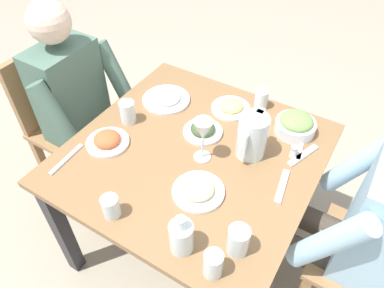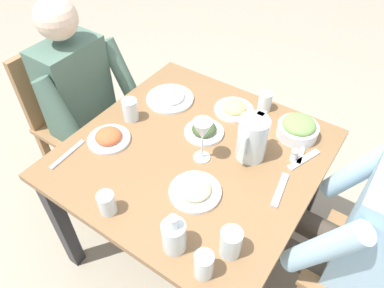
{
  "view_description": "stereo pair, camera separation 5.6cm",
  "coord_description": "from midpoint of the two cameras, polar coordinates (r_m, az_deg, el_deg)",
  "views": [
    {
      "loc": [
        0.9,
        0.54,
        1.78
      ],
      "look_at": [
        -0.0,
        -0.01,
        0.74
      ],
      "focal_mm": 33.87,
      "sensor_mm": 36.0,
      "label": 1
    },
    {
      "loc": [
        0.87,
        0.59,
        1.78
      ],
      "look_at": [
        -0.0,
        -0.01,
        0.74
      ],
      "focal_mm": 33.87,
      "sensor_mm": 36.0,
      "label": 2
    }
  ],
  "objects": [
    {
      "name": "plate_rice_curry",
      "position": [
        1.57,
        -12.01,
        1.0
      ],
      "size": [
        0.18,
        0.18,
        0.05
      ],
      "color": "white",
      "rests_on": "dining_table"
    },
    {
      "name": "fork_near",
      "position": [
        1.54,
        18.18,
        -2.35
      ],
      "size": [
        0.17,
        0.08,
        0.01
      ],
      "primitive_type": "cube",
      "rotation": [
        0.0,
        0.0,
        -0.35
      ],
      "color": "silver",
      "rests_on": "dining_table"
    },
    {
      "name": "water_glass_near_left",
      "position": [
        1.72,
        12.34,
        6.57
      ],
      "size": [
        0.06,
        0.06,
        0.09
      ],
      "primitive_type": "cylinder",
      "color": "silver",
      "rests_on": "dining_table"
    },
    {
      "name": "water_glass_far_left",
      "position": [
        1.16,
        3.33,
        -18.5
      ],
      "size": [
        0.06,
        0.06,
        0.1
      ],
      "primitive_type": "cylinder",
      "color": "silver",
      "rests_on": "dining_table"
    },
    {
      "name": "knife_near",
      "position": [
        1.56,
        -18.06,
        -1.56
      ],
      "size": [
        0.19,
        0.03,
        0.01
      ],
      "primitive_type": "cube",
      "rotation": [
        0.0,
        0.0,
        0.05
      ],
      "color": "silver",
      "rests_on": "dining_table"
    },
    {
      "name": "salad_bowl",
      "position": [
        1.62,
        17.3,
        2.4
      ],
      "size": [
        0.17,
        0.17,
        0.09
      ],
      "color": "white",
      "rests_on": "dining_table"
    },
    {
      "name": "water_glass_near_right",
      "position": [
        1.64,
        -8.75,
        5.32
      ],
      "size": [
        0.07,
        0.07,
        0.1
      ],
      "primitive_type": "cylinder",
      "color": "silver",
      "rests_on": "dining_table"
    },
    {
      "name": "water_glass_by_pitcher",
      "position": [
        1.31,
        -12.07,
        -9.12
      ],
      "size": [
        0.06,
        0.06,
        0.09
      ],
      "primitive_type": "cylinder",
      "color": "silver",
      "rests_on": "dining_table"
    },
    {
      "name": "plate_fries",
      "position": [
        1.7,
        7.57,
        5.6
      ],
      "size": [
        0.18,
        0.18,
        0.05
      ],
      "color": "white",
      "rests_on": "dining_table"
    },
    {
      "name": "water_pitcher",
      "position": [
        1.45,
        10.53,
        0.86
      ],
      "size": [
        0.16,
        0.12,
        0.19
      ],
      "color": "silver",
      "rests_on": "dining_table"
    },
    {
      "name": "ground_plane",
      "position": [
        2.07,
        1.0,
        -14.84
      ],
      "size": [
        8.0,
        8.0,
        0.0
      ],
      "primitive_type": "plane",
      "color": "#9E937F"
    },
    {
      "name": "plate_beans",
      "position": [
        1.35,
        1.68,
        -7.33
      ],
      "size": [
        0.2,
        0.2,
        0.04
      ],
      "color": "white",
      "rests_on": "dining_table"
    },
    {
      "name": "plate_dolmas",
      "position": [
        1.57,
        2.92,
        2.18
      ],
      "size": [
        0.17,
        0.17,
        0.06
      ],
      "color": "white",
      "rests_on": "dining_table"
    },
    {
      "name": "oil_carafe",
      "position": [
        1.19,
        -1.48,
        -14.47
      ],
      "size": [
        0.08,
        0.08,
        0.16
      ],
      "color": "silver",
      "rests_on": "dining_table"
    },
    {
      "name": "water_glass_center",
      "position": [
        1.19,
        7.49,
        -15.16
      ],
      "size": [
        0.07,
        0.07,
        0.11
      ],
      "primitive_type": "cylinder",
      "color": "silver",
      "rests_on": "dining_table"
    },
    {
      "name": "knife_far",
      "position": [
        1.59,
        18.0,
        -0.77
      ],
      "size": [
        0.18,
        0.05,
        0.01
      ],
      "primitive_type": "cube",
      "rotation": [
        0.0,
        0.0,
        0.19
      ],
      "color": "silver",
      "rests_on": "dining_table"
    },
    {
      "name": "diner_near",
      "position": [
        1.9,
        -14.85,
        5.97
      ],
      "size": [
        0.48,
        0.53,
        1.16
      ],
      "color": "#4C6B5B",
      "rests_on": "ground_plane"
    },
    {
      "name": "chair_near",
      "position": [
        2.12,
        -17.97,
        4.74
      ],
      "size": [
        0.4,
        0.4,
        0.87
      ],
      "color": "#997047",
      "rests_on": "ground_plane"
    },
    {
      "name": "diner_far",
      "position": [
        1.48,
        24.47,
        -11.78
      ],
      "size": [
        0.48,
        0.53,
        1.16
      ],
      "color": "#9EC6E0",
      "rests_on": "ground_plane"
    },
    {
      "name": "dining_table",
      "position": [
        1.58,
        1.26,
        -3.79
      ],
      "size": [
        0.99,
        0.99,
        0.7
      ],
      "color": "olive",
      "rests_on": "ground_plane"
    },
    {
      "name": "salt_shaker",
      "position": [
        1.51,
        16.78,
        -1.76
      ],
      "size": [
        0.03,
        0.03,
        0.05
      ],
      "color": "white",
      "rests_on": "dining_table"
    },
    {
      "name": "fork_far",
      "position": [
        1.41,
        14.81,
        -6.99
      ],
      "size": [
        0.17,
        0.05,
        0.01
      ],
      "primitive_type": "cube",
      "rotation": [
        0.0,
        0.0,
        0.16
      ],
      "color": "silver",
      "rests_on": "dining_table"
    },
    {
      "name": "plate_yoghurt",
      "position": [
        1.75,
        -2.6,
        7.37
      ],
      "size": [
        0.23,
        0.23,
        0.05
      ],
      "color": "white",
      "rests_on": "dining_table"
    },
    {
      "name": "wine_glass",
      "position": [
        1.38,
        2.8,
        1.82
      ],
      "size": [
        0.08,
        0.08,
        0.2
      ],
      "color": "silver",
      "rests_on": "dining_table"
    }
  ]
}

